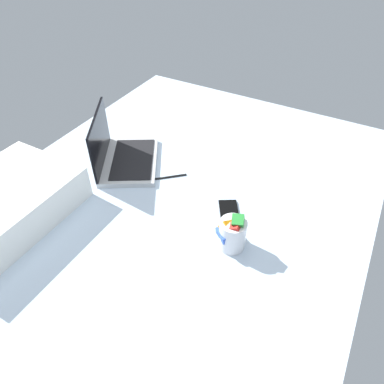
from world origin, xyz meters
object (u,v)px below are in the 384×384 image
pillow (1,207)px  snack_cup (232,233)px  laptop (122,155)px  cell_phone (229,213)px

pillow → snack_cup: bearing=-69.5°
pillow → laptop: bearing=-18.4°
laptop → cell_phone: laptop is taller
laptop → cell_phone: bearing=-127.1°
laptop → pillow: (-47.77, 15.92, 2.09)cm
cell_phone → pillow: (-41.70, 69.31, 6.10)cm
snack_cup → cell_phone: bearing=26.6°
laptop → cell_phone: 53.88cm
snack_cup → pillow: 81.09cm
cell_phone → pillow: pillow is taller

